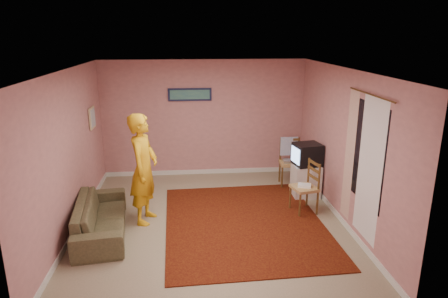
{
  "coord_description": "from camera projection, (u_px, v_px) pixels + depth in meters",
  "views": [
    {
      "loc": [
        -0.34,
        -6.25,
        3.15
      ],
      "look_at": [
        0.28,
        0.6,
        1.14
      ],
      "focal_mm": 32.0,
      "sensor_mm": 36.0,
      "label": 1
    }
  ],
  "objects": [
    {
      "name": "sofa",
      "position": [
        101.0,
        217.0,
        6.46
      ],
      "size": [
        0.99,
        2.0,
        0.56
      ],
      "primitive_type": "imported",
      "rotation": [
        0.0,
        0.0,
        1.7
      ],
      "color": "brown",
      "rests_on": "ground"
    },
    {
      "name": "person",
      "position": [
        144.0,
        169.0,
        6.71
      ],
      "size": [
        0.6,
        0.78,
        1.89
      ],
      "primitive_type": "imported",
      "rotation": [
        0.0,
        0.0,
        1.34
      ],
      "color": "gold",
      "rests_on": "ground"
    },
    {
      "name": "wall_left",
      "position": [
        69.0,
        154.0,
        6.33
      ],
      "size": [
        0.02,
        5.0,
        2.6
      ],
      "primitive_type": "cube",
      "color": "tan",
      "rests_on": "ground"
    },
    {
      "name": "wall_back",
      "position": [
        204.0,
        119.0,
        8.91
      ],
      "size": [
        4.5,
        0.02,
        2.6
      ],
      "primitive_type": "cube",
      "color": "tan",
      "rests_on": "ground"
    },
    {
      "name": "wall_front",
      "position": [
        224.0,
        218.0,
        4.13
      ],
      "size": [
        4.5,
        0.02,
        2.6
      ],
      "primitive_type": "cube",
      "color": "tan",
      "rests_on": "ground"
    },
    {
      "name": "crt_tv",
      "position": [
        307.0,
        154.0,
        7.77
      ],
      "size": [
        0.56,
        0.52,
        0.43
      ],
      "rotation": [
        0.0,
        0.0,
        0.17
      ],
      "color": "black",
      "rests_on": "tv_cabinet"
    },
    {
      "name": "curtain_sheer",
      "position": [
        369.0,
        170.0,
        5.73
      ],
      "size": [
        0.01,
        0.75,
        2.1
      ],
      "primitive_type": "cube",
      "color": "white",
      "rests_on": "wall_right"
    },
    {
      "name": "tv_cabinet",
      "position": [
        306.0,
        180.0,
        7.93
      ],
      "size": [
        0.51,
        0.47,
        0.65
      ],
      "primitive_type": "cube",
      "color": "silver",
      "rests_on": "ground"
    },
    {
      "name": "baseboard_right",
      "position": [
        337.0,
        215.0,
        7.07
      ],
      "size": [
        0.02,
        5.0,
        0.1
      ],
      "primitive_type": "cube",
      "color": "silver",
      "rests_on": "ground"
    },
    {
      "name": "chair_b",
      "position": [
        305.0,
        182.0,
        7.14
      ],
      "size": [
        0.5,
        0.51,
        0.52
      ],
      "rotation": [
        0.0,
        0.0,
        -1.35
      ],
      "color": "tan",
      "rests_on": "ground"
    },
    {
      "name": "area_rug",
      "position": [
        244.0,
        223.0,
        6.85
      ],
      "size": [
        2.77,
        3.41,
        0.02
      ],
      "primitive_type": "cube",
      "rotation": [
        0.0,
        0.0,
        0.04
      ],
      "color": "#330705",
      "rests_on": "ground"
    },
    {
      "name": "window",
      "position": [
        367.0,
        154.0,
        5.81
      ],
      "size": [
        0.01,
        1.1,
        1.5
      ],
      "primitive_type": "cube",
      "color": "black",
      "rests_on": "wall_right"
    },
    {
      "name": "curtain_rod",
      "position": [
        371.0,
        94.0,
        5.57
      ],
      "size": [
        0.02,
        1.4,
        0.02
      ],
      "primitive_type": "cylinder",
      "rotation": [
        1.57,
        0.0,
        0.0
      ],
      "color": "brown",
      "rests_on": "wall_right"
    },
    {
      "name": "curtain_floral",
      "position": [
        349.0,
        156.0,
        6.39
      ],
      "size": [
        0.01,
        0.35,
        2.1
      ],
      "primitive_type": "cube",
      "color": "beige",
      "rests_on": "wall_right"
    },
    {
      "name": "picture_back",
      "position": [
        190.0,
        95.0,
        8.7
      ],
      "size": [
        0.95,
        0.04,
        0.28
      ],
      "color": "#131635",
      "rests_on": "wall_back"
    },
    {
      "name": "chair_a",
      "position": [
        291.0,
        158.0,
        8.42
      ],
      "size": [
        0.49,
        0.47,
        0.54
      ],
      "rotation": [
        0.0,
        0.0,
        -0.09
      ],
      "color": "tan",
      "rests_on": "ground"
    },
    {
      "name": "blue_throw",
      "position": [
        289.0,
        146.0,
        8.55
      ],
      "size": [
        0.38,
        0.05,
        0.4
      ],
      "primitive_type": "cube",
      "color": "#839AD6",
      "rests_on": "chair_a"
    },
    {
      "name": "ground",
      "position": [
        211.0,
        222.0,
        6.89
      ],
      "size": [
        5.0,
        5.0,
        0.0
      ],
      "primitive_type": "plane",
      "color": "gray",
      "rests_on": "ground"
    },
    {
      "name": "ceiling",
      "position": [
        210.0,
        70.0,
        6.16
      ],
      "size": [
        4.5,
        5.0,
        0.02
      ],
      "primitive_type": "cube",
      "color": "white",
      "rests_on": "wall_back"
    },
    {
      "name": "game_console",
      "position": [
        304.0,
        185.0,
        7.16
      ],
      "size": [
        0.27,
        0.23,
        0.05
      ],
      "primitive_type": "cube",
      "rotation": [
        0.0,
        0.0,
        -0.33
      ],
      "color": "white",
      "rests_on": "chair_b"
    },
    {
      "name": "wall_right",
      "position": [
        344.0,
        147.0,
        6.72
      ],
      "size": [
        0.02,
        5.0,
        2.6
      ],
      "primitive_type": "cube",
      "color": "tan",
      "rests_on": "ground"
    },
    {
      "name": "baseboard_back",
      "position": [
        205.0,
        172.0,
        9.25
      ],
      "size": [
        4.5,
        0.02,
        0.1
      ],
      "primitive_type": "cube",
      "color": "silver",
      "rests_on": "ground"
    },
    {
      "name": "baseboard_left",
      "position": [
        78.0,
        225.0,
        6.68
      ],
      "size": [
        0.02,
        5.0,
        0.1
      ],
      "primitive_type": "cube",
      "color": "silver",
      "rests_on": "ground"
    },
    {
      "name": "dvd_player",
      "position": [
        291.0,
        161.0,
        8.44
      ],
      "size": [
        0.32,
        0.23,
        0.05
      ],
      "primitive_type": "cube",
      "rotation": [
        0.0,
        0.0,
        -0.03
      ],
      "color": "#B4B4B9",
      "rests_on": "chair_a"
    },
    {
      "name": "picture_left",
      "position": [
        92.0,
        118.0,
        7.79
      ],
      "size": [
        0.04,
        0.38,
        0.42
      ],
      "color": "beige",
      "rests_on": "wall_left"
    }
  ]
}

